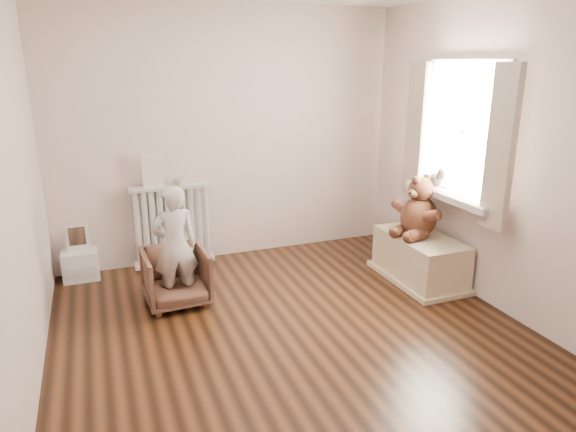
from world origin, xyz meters
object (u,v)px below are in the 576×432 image
object	(u,v)px
toy_vanity	(79,253)
child	(175,246)
armchair	(176,277)
plush_cat	(437,177)
teddy_bear	(419,212)
radiator	(173,230)
toy_bench	(419,260)

from	to	relation	value
toy_vanity	child	bearing A→B (deg)	-49.07
armchair	plush_cat	bearing A→B (deg)	-9.48
armchair	plush_cat	world-z (taller)	plush_cat
plush_cat	teddy_bear	bearing A→B (deg)	-168.43
child	teddy_bear	world-z (taller)	child
armchair	teddy_bear	xyz separation A→B (m)	(2.27, -0.27, 0.42)
toy_vanity	plush_cat	world-z (taller)	plush_cat
radiator	armchair	distance (m)	0.91
toy_bench	plush_cat	distance (m)	0.81
toy_bench	teddy_bear	distance (m)	0.47
toy_vanity	toy_bench	xyz separation A→B (m)	(3.07, -1.18, -0.08)
teddy_bear	plush_cat	size ratio (longest dim) A/B	2.43
teddy_bear	radiator	bearing A→B (deg)	135.66
toy_bench	teddy_bear	xyz separation A→B (m)	(-0.01, 0.04, 0.47)
toy_vanity	armchair	world-z (taller)	toy_vanity
child	toy_bench	xyz separation A→B (m)	(2.28, -0.27, -0.35)
radiator	toy_vanity	bearing A→B (deg)	-178.11
radiator	toy_bench	distance (m)	2.48
radiator	toy_vanity	world-z (taller)	radiator
toy_bench	plush_cat	world-z (taller)	plush_cat
plush_cat	radiator	bearing A→B (deg)	169.17
toy_vanity	armchair	bearing A→B (deg)	-47.46
toy_vanity	toy_bench	bearing A→B (deg)	-21.01
toy_vanity	armchair	distance (m)	1.17
armchair	child	distance (m)	0.30
armchair	child	world-z (taller)	child
armchair	radiator	bearing A→B (deg)	79.68
radiator	teddy_bear	bearing A→B (deg)	-28.49
toy_bench	plush_cat	size ratio (longest dim) A/B	3.92
radiator	toy_bench	size ratio (longest dim) A/B	0.91
toy_vanity	teddy_bear	distance (m)	3.28
toy_vanity	armchair	size ratio (longest dim) A/B	0.96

